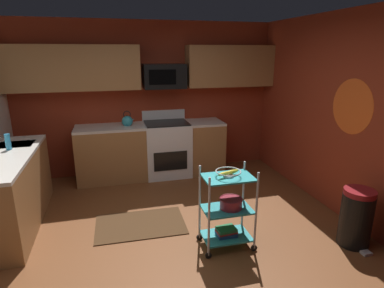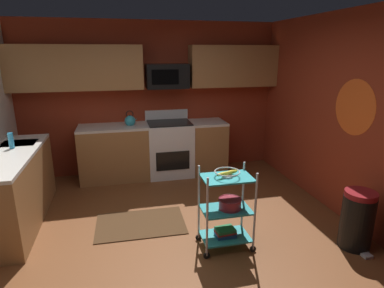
{
  "view_description": "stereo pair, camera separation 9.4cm",
  "coord_description": "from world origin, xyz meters",
  "views": [
    {
      "loc": [
        -0.66,
        -3.15,
        2.1
      ],
      "look_at": [
        0.25,
        0.33,
        1.05
      ],
      "focal_mm": 29.88,
      "sensor_mm": 36.0,
      "label": 1
    },
    {
      "loc": [
        -0.57,
        -3.18,
        2.1
      ],
      "look_at": [
        0.25,
        0.33,
        1.05
      ],
      "focal_mm": 29.88,
      "sensor_mm": 36.0,
      "label": 2
    }
  ],
  "objects": [
    {
      "name": "wall_right",
      "position": [
        2.23,
        0.0,
        1.3
      ],
      "size": [
        0.06,
        4.8,
        2.6
      ],
      "primitive_type": "cube",
      "color": "maroon",
      "rests_on": "ground"
    },
    {
      "name": "rolling_cart",
      "position": [
        0.5,
        -0.22,
        0.45
      ],
      "size": [
        0.59,
        0.37,
        0.91
      ],
      "color": "silver",
      "rests_on": "ground"
    },
    {
      "name": "floor",
      "position": [
        0.0,
        0.0,
        -0.02
      ],
      "size": [
        4.4,
        4.8,
        0.04
      ],
      "primitive_type": "cube",
      "color": "brown",
      "rests_on": "ground"
    },
    {
      "name": "microwave",
      "position": [
        0.26,
        2.21,
        1.7
      ],
      "size": [
        0.7,
        0.39,
        0.4
      ],
      "color": "black"
    },
    {
      "name": "wall_flower_decal",
      "position": [
        2.2,
        0.09,
        1.45
      ],
      "size": [
        0.0,
        0.68,
        0.68
      ],
      "primitive_type": "cylinder",
      "rotation": [
        0.0,
        1.57,
        0.0
      ],
      "color": "#E5591E"
    },
    {
      "name": "upper_cabinets",
      "position": [
        -0.06,
        2.23,
        1.85
      ],
      "size": [
        4.4,
        0.33,
        0.7
      ],
      "color": "#9E6B3D"
    },
    {
      "name": "counter_run",
      "position": [
        -0.82,
        1.57,
        0.46
      ],
      "size": [
        3.44,
        2.46,
        0.92
      ],
      "color": "#9E6B3D",
      "rests_on": "ground"
    },
    {
      "name": "floor_rug",
      "position": [
        -0.39,
        0.47,
        0.01
      ],
      "size": [
        1.12,
        0.73,
        0.01
      ],
      "primitive_type": "cube",
      "rotation": [
        0.0,
        0.0,
        -0.02
      ],
      "color": "#472D19",
      "rests_on": "ground"
    },
    {
      "name": "trash_can",
      "position": [
        1.9,
        -0.55,
        0.33
      ],
      "size": [
        0.34,
        0.42,
        0.66
      ],
      "color": "black",
      "rests_on": "ground"
    },
    {
      "name": "dish_soap_bottle",
      "position": [
        -1.91,
        1.1,
        1.02
      ],
      "size": [
        0.06,
        0.06,
        0.2
      ],
      "primitive_type": "cylinder",
      "color": "#2D8CBF",
      "rests_on": "counter_run"
    },
    {
      "name": "oven_range",
      "position": [
        0.26,
        2.1,
        0.48
      ],
      "size": [
        0.76,
        0.65,
        1.1
      ],
      "color": "white",
      "rests_on": "ground"
    },
    {
      "name": "mixing_bowl_large",
      "position": [
        0.54,
        -0.22,
        0.52
      ],
      "size": [
        0.25,
        0.25,
        0.11
      ],
      "color": "maroon",
      "rests_on": "rolling_cart"
    },
    {
      "name": "kettle",
      "position": [
        -0.39,
        2.1,
        1.0
      ],
      "size": [
        0.21,
        0.18,
        0.26
      ],
      "color": "teal",
      "rests_on": "counter_run"
    },
    {
      "name": "wall_back",
      "position": [
        0.0,
        2.43,
        1.3
      ],
      "size": [
        4.52,
        0.06,
        2.6
      ],
      "primitive_type": "cube",
      "color": "maroon",
      "rests_on": "ground"
    },
    {
      "name": "fruit_bowl",
      "position": [
        0.5,
        -0.22,
        0.88
      ],
      "size": [
        0.27,
        0.27,
        0.07
      ],
      "color": "silver",
      "rests_on": "rolling_cart"
    },
    {
      "name": "book_stack",
      "position": [
        0.5,
        -0.22,
        0.17
      ],
      "size": [
        0.23,
        0.17,
        0.09
      ],
      "color": "#1E4C8C",
      "rests_on": "rolling_cart"
    }
  ]
}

